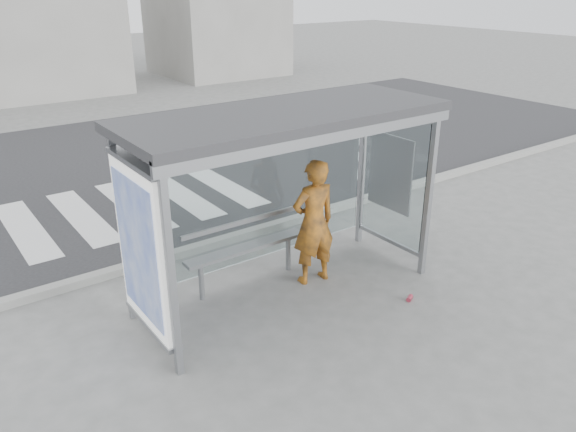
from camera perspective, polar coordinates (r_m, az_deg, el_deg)
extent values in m
plane|color=#5F5F5D|center=(8.03, -0.10, -7.86)|extent=(80.00, 80.00, 0.00)
cube|color=#232325|center=(13.85, -17.32, 4.68)|extent=(30.00, 10.00, 0.01)
cube|color=gray|center=(9.47, -7.01, -2.57)|extent=(30.00, 0.18, 0.12)
cube|color=silver|center=(11.01, -25.12, -1.25)|extent=(0.55, 3.00, 0.00)
cube|color=silver|center=(11.19, -20.19, -0.06)|extent=(0.55, 3.00, 0.00)
cube|color=silver|center=(11.46, -15.45, 1.09)|extent=(0.55, 3.00, 0.00)
cube|color=silver|center=(11.81, -10.95, 2.17)|extent=(0.55, 3.00, 0.00)
cube|color=silver|center=(12.22, -6.73, 3.18)|extent=(0.55, 3.00, 0.00)
cube|color=gray|center=(6.03, -11.79, -6.01)|extent=(0.08, 0.08, 2.50)
cube|color=gray|center=(8.28, 14.12, 1.99)|extent=(0.08, 0.08, 2.50)
cube|color=gray|center=(7.21, -16.48, -1.48)|extent=(0.08, 0.08, 2.50)
cube|color=gray|center=(9.17, 7.53, 4.58)|extent=(0.08, 0.08, 2.50)
cube|color=#2D2D30|center=(7.07, -0.11, 10.24)|extent=(4.25, 1.65, 0.12)
cube|color=gray|center=(6.51, 3.84, 8.06)|extent=(4.25, 0.06, 0.18)
cube|color=white|center=(7.99, -3.04, 2.29)|extent=(3.80, 0.02, 2.00)
cube|color=white|center=(6.59, -14.39, -3.15)|extent=(0.15, 1.25, 2.00)
cube|color=blue|center=(6.61, -13.71, -2.97)|extent=(0.01, 1.10, 1.70)
cylinder|color=orange|center=(6.73, -14.67, -0.26)|extent=(0.02, 0.32, 0.32)
cube|color=white|center=(8.69, 10.68, 3.67)|extent=(0.03, 1.25, 2.00)
cube|color=beige|center=(8.67, 10.36, 4.34)|extent=(0.03, 0.86, 1.16)
imported|color=#D75A14|center=(7.96, 2.61, -0.66)|extent=(0.72, 0.51, 1.86)
cube|color=slate|center=(8.03, -4.26, -3.25)|extent=(1.90, 0.23, 0.05)
cylinder|color=slate|center=(7.86, -8.81, -6.60)|extent=(0.07, 0.07, 0.55)
cylinder|color=slate|center=(8.53, 0.02, -3.79)|extent=(0.07, 0.07, 0.55)
cube|color=slate|center=(7.94, -4.68, -0.62)|extent=(1.90, 0.04, 0.06)
cylinder|color=#C2394E|center=(8.04, 12.26, -8.15)|extent=(0.14, 0.12, 0.07)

